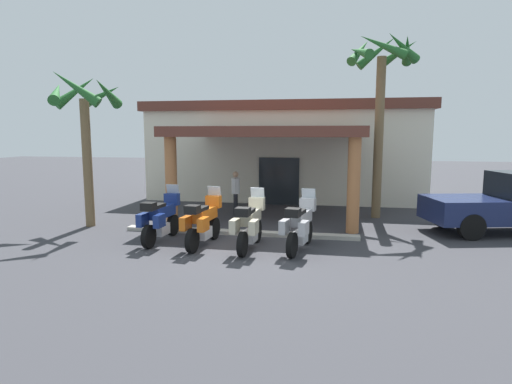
{
  "coord_description": "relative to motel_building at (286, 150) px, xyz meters",
  "views": [
    {
      "loc": [
        2.48,
        -11.45,
        3.18
      ],
      "look_at": [
        -0.16,
        2.53,
        1.2
      ],
      "focal_mm": 29.83,
      "sensor_mm": 36.0,
      "label": 1
    }
  ],
  "objects": [
    {
      "name": "motorcycle_cream",
      "position": [
        0.2,
        -9.9,
        -1.67
      ],
      "size": [
        0.73,
        2.21,
        1.61
      ],
      "rotation": [
        0.0,
        0.0,
        1.51
      ],
      "color": "black",
      "rests_on": "ground_plane"
    },
    {
      "name": "motorcycle_silver",
      "position": [
        1.56,
        -9.77,
        -1.67
      ],
      "size": [
        0.88,
        2.2,
        1.61
      ],
      "rotation": [
        0.0,
        0.0,
        1.38
      ],
      "color": "black",
      "rests_on": "ground_plane"
    },
    {
      "name": "palm_tree_near_portico",
      "position": [
        4.04,
        -4.65,
        2.81
      ],
      "size": [
        2.63,
        2.67,
        6.91
      ],
      "color": "brown",
      "rests_on": "ground_plane"
    },
    {
      "name": "motel_building",
      "position": [
        0.0,
        0.0,
        0.0
      ],
      "size": [
        13.21,
        10.8,
        4.62
      ],
      "rotation": [
        0.0,
        0.0,
        -0.0
      ],
      "color": "silver",
      "rests_on": "ground_plane"
    },
    {
      "name": "motorcycle_blue",
      "position": [
        -2.54,
        -9.59,
        -1.67
      ],
      "size": [
        0.73,
        2.21,
        1.61
      ],
      "rotation": [
        0.0,
        0.0,
        1.51
      ],
      "color": "black",
      "rests_on": "ground_plane"
    },
    {
      "name": "ground_plane",
      "position": [
        -0.01,
        -9.63,
        -2.37
      ],
      "size": [
        80.0,
        80.0,
        0.0
      ],
      "primitive_type": "plane",
      "color": "#38383D"
    },
    {
      "name": "curb_strip",
      "position": [
        -0.49,
        -8.29,
        -2.31
      ],
      "size": [
        7.46,
        0.36,
        0.12
      ],
      "primitive_type": "cube",
      "color": "#ADA89E",
      "rests_on": "ground_plane"
    },
    {
      "name": "palm_tree_roadside",
      "position": [
        -5.81,
        -7.99,
        1.51
      ],
      "size": [
        2.34,
        2.42,
        5.25
      ],
      "color": "brown",
      "rests_on": "ground_plane"
    },
    {
      "name": "pedestrian",
      "position": [
        -1.33,
        -5.19,
        -1.37
      ],
      "size": [
        0.32,
        0.53,
        1.71
      ],
      "rotation": [
        0.0,
        0.0,
        3.21
      ],
      "color": "black",
      "rests_on": "ground_plane"
    },
    {
      "name": "motorcycle_orange",
      "position": [
        -1.17,
        -9.8,
        -1.67
      ],
      "size": [
        0.74,
        2.21,
        1.61
      ],
      "rotation": [
        0.0,
        0.0,
        1.47
      ],
      "color": "black",
      "rests_on": "ground_plane"
    }
  ]
}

